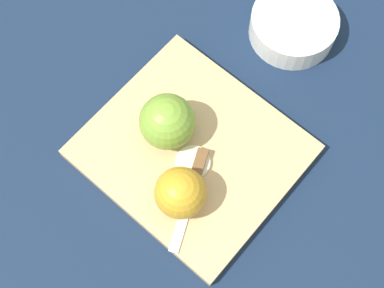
# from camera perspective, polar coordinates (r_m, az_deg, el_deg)

# --- Properties ---
(ground_plane) EXTENTS (4.00, 4.00, 0.00)m
(ground_plane) POSITION_cam_1_polar(r_m,az_deg,el_deg) (0.89, 0.00, -0.97)
(ground_plane) COLOR #14233D
(cutting_board) EXTENTS (0.35, 0.32, 0.02)m
(cutting_board) POSITION_cam_1_polar(r_m,az_deg,el_deg) (0.87, 0.00, -0.73)
(cutting_board) COLOR tan
(cutting_board) RESTS_ON ground_plane
(apple_half_left) EXTENTS (0.09, 0.09, 0.09)m
(apple_half_left) POSITION_cam_1_polar(r_m,az_deg,el_deg) (0.84, -2.47, 2.62)
(apple_half_left) COLOR olive
(apple_half_left) RESTS_ON cutting_board
(apple_half_right) EXTENTS (0.08, 0.08, 0.08)m
(apple_half_right) POSITION_cam_1_polar(r_m,az_deg,el_deg) (0.80, -1.24, -5.25)
(apple_half_right) COLOR gold
(apple_half_right) RESTS_ON cutting_board
(knife) EXTENTS (0.07, 0.16, 0.02)m
(knife) POSITION_cam_1_polar(r_m,az_deg,el_deg) (0.84, 0.34, -3.64)
(knife) COLOR silver
(knife) RESTS_ON cutting_board
(apple_slice) EXTENTS (0.06, 0.06, 0.01)m
(apple_slice) POSITION_cam_1_polar(r_m,az_deg,el_deg) (0.85, 0.08, -1.98)
(apple_slice) COLOR beige
(apple_slice) RESTS_ON cutting_board
(bowl) EXTENTS (0.15, 0.15, 0.05)m
(bowl) POSITION_cam_1_polar(r_m,az_deg,el_deg) (0.98, 10.78, 12.39)
(bowl) COLOR silver
(bowl) RESTS_ON ground_plane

